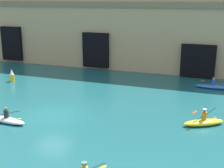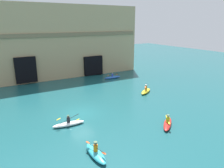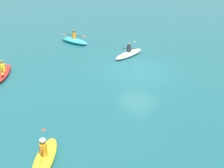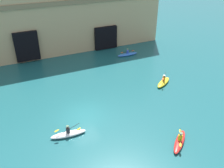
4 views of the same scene
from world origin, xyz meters
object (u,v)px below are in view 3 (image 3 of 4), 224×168
kayak_yellow (45,158)px  kayak_cyan (74,40)px  kayak_white (129,53)px  kayak_red (4,72)px

kayak_yellow → kayak_cyan: bearing=-174.3°
kayak_white → kayak_yellow: kayak_yellow is taller
kayak_red → kayak_cyan: kayak_cyan is taller
kayak_cyan → kayak_yellow: bearing=129.6°
kayak_yellow → kayak_cyan: kayak_cyan is taller
kayak_white → kayak_cyan: kayak_cyan is taller
kayak_red → kayak_cyan: 8.19m
kayak_yellow → kayak_white: bearing=166.0°
kayak_red → kayak_yellow: (4.67, 8.96, 0.01)m
kayak_red → kayak_yellow: bearing=-157.6°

